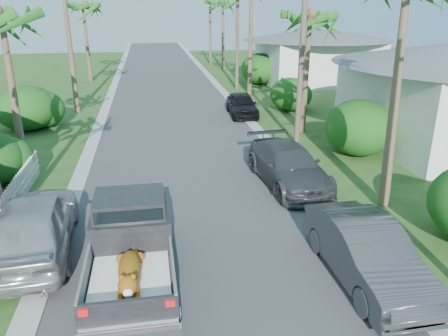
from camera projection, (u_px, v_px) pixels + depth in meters
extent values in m
cube|color=#38383A|center=(169.00, 99.00, 31.68)|extent=(8.00, 100.00, 0.02)
cube|color=#A5A39E|center=(108.00, 101.00, 30.99)|extent=(0.60, 100.00, 0.06)
cube|color=#A5A39E|center=(227.00, 97.00, 32.35)|extent=(0.60, 100.00, 0.06)
cylinder|color=black|center=(88.00, 324.00, 8.80)|extent=(0.28, 0.76, 0.76)
cylinder|color=black|center=(173.00, 314.00, 9.07)|extent=(0.28, 0.76, 0.76)
cylinder|color=black|center=(102.00, 243.00, 11.80)|extent=(0.28, 0.76, 0.76)
cylinder|color=black|center=(166.00, 237.00, 12.07)|extent=(0.28, 0.76, 0.76)
cube|color=gray|center=(131.00, 290.00, 9.45)|extent=(1.90, 2.40, 0.24)
cube|color=gray|center=(85.00, 279.00, 9.18)|extent=(0.06, 2.40, 0.55)
cube|color=gray|center=(173.00, 271.00, 9.47)|extent=(0.06, 2.40, 0.55)
cube|color=black|center=(128.00, 311.00, 8.25)|extent=(1.92, 0.08, 0.52)
cube|color=silver|center=(129.00, 336.00, 8.25)|extent=(1.98, 0.18, 0.18)
cube|color=red|center=(83.00, 313.00, 8.03)|extent=(0.18, 0.05, 0.14)
cube|color=red|center=(170.00, 303.00, 8.29)|extent=(0.18, 0.05, 0.14)
cube|color=black|center=(132.00, 232.00, 11.01)|extent=(1.94, 1.65, 1.10)
cube|color=black|center=(130.00, 205.00, 10.75)|extent=(1.70, 1.35, 0.55)
cube|color=black|center=(129.00, 219.00, 10.15)|extent=(1.60, 0.05, 0.45)
cube|color=black|center=(133.00, 215.00, 12.22)|extent=(1.94, 1.20, 0.80)
cube|color=white|center=(130.00, 282.00, 9.38)|extent=(1.70, 2.10, 0.16)
ellipsoid|color=orange|center=(129.00, 268.00, 9.37)|extent=(0.48, 1.25, 0.43)
sphere|color=orange|center=(128.00, 285.00, 8.65)|extent=(0.40, 0.40, 0.40)
ellipsoid|color=white|center=(130.00, 272.00, 9.41)|extent=(0.32, 0.86, 0.18)
imported|color=#2F3135|center=(366.00, 253.00, 10.63)|extent=(1.66, 4.56, 1.49)
imported|color=#34373A|center=(288.00, 166.00, 16.42)|extent=(2.44, 5.21, 1.47)
imported|color=black|center=(242.00, 105.00, 26.67)|extent=(1.79, 4.09, 1.37)
imported|color=#A4A7AB|center=(34.00, 225.00, 11.77)|extent=(2.37, 5.15, 1.71)
cone|color=brown|center=(13.00, 93.00, 17.52)|extent=(0.36, 0.61, 6.21)
cone|color=brown|center=(70.00, 47.00, 26.56)|extent=(0.36, 0.36, 8.00)
cone|color=brown|center=(87.00, 44.00, 37.82)|extent=(0.36, 0.75, 6.51)
cone|color=brown|center=(395.00, 95.00, 13.83)|extent=(0.36, 0.73, 7.51)
cone|color=brown|center=(306.00, 76.00, 22.44)|extent=(0.36, 0.54, 6.01)
cone|color=brown|center=(251.00, 38.00, 32.14)|extent=(0.36, 0.36, 8.20)
cone|color=brown|center=(223.00, 36.00, 45.36)|extent=(0.36, 0.63, 6.81)
ellipsoid|color=#164513|center=(26.00, 108.00, 23.53)|extent=(3.20, 3.52, 2.40)
ellipsoid|color=#164513|center=(359.00, 128.00, 19.55)|extent=(3.00, 3.30, 2.50)
ellipsoid|color=#164513|center=(290.00, 94.00, 27.88)|extent=(2.60, 2.86, 2.10)
ellipsoid|color=#164513|center=(260.00, 69.00, 37.10)|extent=(3.20, 3.52, 2.60)
cube|color=silver|center=(316.00, 62.00, 37.72)|extent=(9.00, 8.00, 3.60)
cone|color=#595B60|center=(318.00, 34.00, 36.91)|extent=(6.48, 6.48, 1.00)
cylinder|color=brown|center=(302.00, 50.00, 19.91)|extent=(0.26, 0.26, 9.00)
cylinder|color=brown|center=(237.00, 31.00, 33.76)|extent=(0.26, 0.26, 9.00)
cylinder|color=brown|center=(210.00, 23.00, 47.60)|extent=(0.26, 0.26, 9.00)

